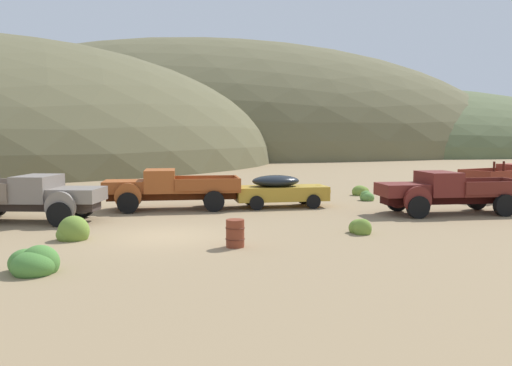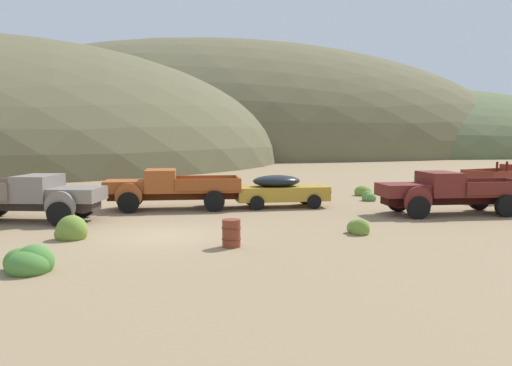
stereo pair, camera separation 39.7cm
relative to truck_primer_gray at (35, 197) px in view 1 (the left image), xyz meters
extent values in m
plane|color=#937A56|center=(5.24, -3.97, -1.01)|extent=(300.00, 300.00, 0.00)
ellipsoid|color=brown|center=(12.36, 73.78, -1.01)|extent=(114.21, 65.04, 40.39)
ellipsoid|color=#56603D|center=(48.80, 80.00, -1.01)|extent=(93.38, 67.18, 25.75)
cube|color=#3D322D|center=(-0.45, 0.10, -0.35)|extent=(6.04, 2.26, 0.36)
cube|color=slate|center=(1.70, -0.37, 0.11)|extent=(2.23, 2.19, 0.55)
cube|color=#B7B2A8|center=(2.56, -0.55, 0.08)|extent=(0.34, 1.25, 0.44)
cylinder|color=slate|center=(1.23, -1.37, -0.25)|extent=(1.21, 0.43, 1.20)
cylinder|color=slate|center=(1.68, 0.75, -0.25)|extent=(1.21, 0.43, 1.20)
cube|color=slate|center=(0.11, -0.02, 0.36)|extent=(1.79, 2.35, 1.05)
cube|color=black|center=(0.71, -0.15, 0.57)|extent=(0.43, 1.75, 0.59)
cube|color=#746354|center=(-1.81, 1.51, 0.30)|extent=(2.96, 0.73, 0.70)
cylinder|color=black|center=(1.21, -1.43, -0.53)|extent=(1.00, 0.48, 0.96)
cylinder|color=black|center=(1.70, 0.80, -0.53)|extent=(1.00, 0.48, 0.96)
cube|color=#51220D|center=(5.49, 2.72, -0.35)|extent=(6.01, 1.09, 0.36)
cube|color=#A34C1E|center=(3.28, 2.75, 0.11)|extent=(1.92, 1.79, 0.55)
cube|color=#B7B2A8|center=(2.39, 2.77, 0.08)|extent=(0.10, 1.21, 0.44)
cylinder|color=#A34C1E|center=(3.55, 3.79, -0.25)|extent=(1.20, 0.20, 1.20)
cylinder|color=#A34C1E|center=(3.51, 1.70, -0.25)|extent=(1.20, 0.20, 1.20)
cube|color=#A34C1E|center=(4.92, 2.72, 0.36)|extent=(1.42, 2.05, 1.05)
cube|color=black|center=(4.29, 2.73, 0.57)|extent=(0.08, 1.72, 0.59)
cube|color=#97471E|center=(7.13, 2.69, -0.11)|extent=(3.06, 2.16, 0.12)
cube|color=#97471E|center=(7.14, 3.75, 0.23)|extent=(3.03, 0.15, 0.55)
cube|color=#97471E|center=(7.11, 1.63, 0.23)|extent=(3.03, 0.15, 0.55)
cube|color=#97471E|center=(8.58, 2.66, 0.23)|extent=(0.13, 2.12, 0.55)
cylinder|color=black|center=(3.55, 3.85, -0.53)|extent=(0.96, 0.30, 0.96)
cylinder|color=black|center=(3.51, 1.65, -0.53)|extent=(0.96, 0.30, 0.96)
cylinder|color=black|center=(7.40, 3.79, -0.53)|extent=(0.96, 0.30, 0.96)
cylinder|color=black|center=(7.36, 1.58, -0.53)|extent=(0.96, 0.30, 0.96)
cube|color=#B28928|center=(10.73, 2.64, -0.33)|extent=(4.51, 1.85, 0.68)
ellipsoid|color=black|center=(10.46, 2.63, 0.27)|extent=(2.37, 1.58, 0.57)
ellipsoid|color=#B28928|center=(12.73, 2.70, -0.26)|extent=(1.02, 1.40, 0.61)
cylinder|color=black|center=(12.14, 1.82, -0.67)|extent=(0.69, 0.22, 0.68)
cylinder|color=black|center=(12.08, 3.54, -0.67)|extent=(0.69, 0.22, 0.68)
cylinder|color=black|center=(9.37, 1.74, -0.67)|extent=(0.69, 0.22, 0.68)
cylinder|color=black|center=(9.32, 3.46, -0.67)|extent=(0.69, 0.22, 0.68)
cube|color=black|center=(17.74, -0.70, -0.35)|extent=(6.20, 1.04, 0.36)
cube|color=maroon|center=(15.46, -0.67, 0.11)|extent=(1.98, 1.74, 0.55)
cube|color=#B7B2A8|center=(14.54, -0.66, 0.08)|extent=(0.09, 1.18, 0.44)
cylinder|color=maroon|center=(15.73, 0.34, -0.25)|extent=(1.20, 0.19, 1.20)
cylinder|color=maroon|center=(15.70, -1.69, -0.25)|extent=(1.20, 0.19, 1.20)
cube|color=maroon|center=(17.15, -0.70, 0.36)|extent=(1.46, 1.99, 1.05)
cube|color=black|center=(16.50, -0.69, 0.57)|extent=(0.07, 1.67, 0.59)
cube|color=maroon|center=(19.43, -0.72, -0.11)|extent=(3.15, 2.09, 0.12)
cube|color=maroon|center=(19.44, 0.30, 0.23)|extent=(3.13, 0.14, 0.55)
cube|color=maroon|center=(19.42, -1.75, 0.23)|extent=(3.13, 0.14, 0.55)
cylinder|color=black|center=(15.73, 0.39, -0.53)|extent=(0.96, 0.29, 0.96)
cylinder|color=black|center=(15.70, -1.75, -0.53)|extent=(0.96, 0.29, 0.96)
cylinder|color=black|center=(19.70, 0.34, -0.53)|extent=(0.96, 0.29, 0.96)
cylinder|color=black|center=(19.68, -1.80, -0.53)|extent=(0.96, 0.29, 0.96)
cube|color=#42140D|center=(24.05, 3.98, -0.35)|extent=(5.87, 2.78, 0.36)
cube|color=maroon|center=(22.53, 3.46, -0.11)|extent=(3.45, 2.84, 0.12)
cube|color=maroon|center=(22.85, 2.52, 0.30)|extent=(2.84, 1.05, 0.70)
cube|color=maroon|center=(22.21, 4.40, 0.30)|extent=(2.84, 1.05, 0.70)
cube|color=maroon|center=(21.18, 3.00, 0.30)|extent=(0.73, 1.91, 0.70)
cube|color=#42140D|center=(21.73, 2.13, 0.90)|extent=(0.10, 0.10, 0.50)
cube|color=#42140D|center=(22.43, 2.37, 0.90)|extent=(0.10, 0.10, 0.50)
cylinder|color=black|center=(22.63, 2.40, -0.53)|extent=(1.00, 0.57, 0.96)
cylinder|color=black|center=(21.96, 4.36, -0.53)|extent=(1.00, 0.57, 0.96)
cylinder|color=brown|center=(7.41, -6.09, -0.57)|extent=(0.58, 0.58, 0.87)
torus|color=#552315|center=(7.41, -6.09, -0.39)|extent=(0.62, 0.62, 0.03)
torus|color=#552315|center=(7.41, -6.09, -0.74)|extent=(0.62, 0.62, 0.03)
ellipsoid|color=olive|center=(2.05, -4.10, -0.82)|extent=(0.87, 0.79, 0.67)
ellipsoid|color=olive|center=(2.18, -4.08, -0.72)|extent=(1.03, 0.93, 1.05)
ellipsoid|color=#4C8438|center=(1.97, -8.47, -0.79)|extent=(1.10, 0.99, 0.77)
ellipsoid|color=#4C8438|center=(1.69, -8.08, -0.80)|extent=(0.89, 0.80, 0.74)
ellipsoid|color=#4C8438|center=(2.09, -8.30, -0.76)|extent=(0.99, 0.89, 0.91)
ellipsoid|color=olive|center=(12.12, -4.37, -0.83)|extent=(0.75, 0.67, 0.63)
ellipsoid|color=olive|center=(12.14, -4.69, -0.81)|extent=(0.66, 0.60, 0.71)
ellipsoid|color=olive|center=(16.31, 6.79, -0.80)|extent=(0.93, 0.83, 0.74)
ellipsoid|color=olive|center=(16.43, 6.84, -0.82)|extent=(0.92, 0.82, 0.69)
ellipsoid|color=#5B8E42|center=(15.83, 4.25, -0.85)|extent=(0.68, 0.61, 0.57)
ellipsoid|color=#5B8E42|center=(15.79, 4.45, -0.82)|extent=(0.66, 0.59, 0.68)
camera|label=1|loc=(5.46, -22.16, 2.52)|focal=36.64mm
camera|label=2|loc=(5.86, -22.22, 2.52)|focal=36.64mm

